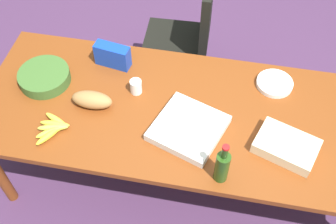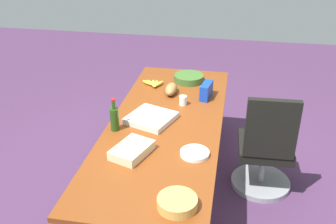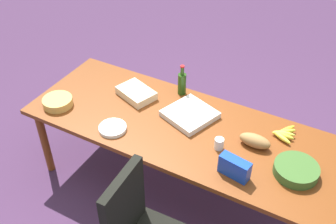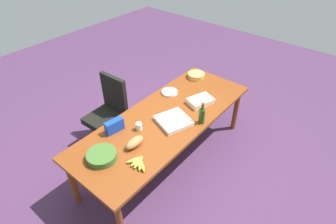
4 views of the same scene
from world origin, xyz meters
name	(u,v)px [view 1 (image 1 of 4)]	position (x,y,z in m)	size (l,w,h in m)	color
ground_plane	(189,176)	(0.00, 0.00, 0.00)	(10.00, 10.00, 0.00)	#482B4C
conference_table	(194,120)	(0.00, 0.00, 0.68)	(2.54, 0.96, 0.74)	brown
office_chair	(183,49)	(0.21, -0.88, 0.39)	(0.56, 0.56, 1.01)	gray
pizza_box	(188,128)	(0.02, 0.13, 0.77)	(0.36, 0.36, 0.05)	silver
bread_loaf	(92,100)	(0.59, 0.05, 0.79)	(0.24, 0.11, 0.10)	#A1713E
chip_bag_blue	(113,56)	(0.56, -0.30, 0.82)	(0.22, 0.08, 0.15)	#143DB5
sheet_cake	(286,146)	(-0.52, 0.16, 0.78)	(0.32, 0.22, 0.07)	beige
wine_bottle	(222,166)	(-0.19, 0.39, 0.85)	(0.08, 0.08, 0.28)	#224512
banana_bunch	(53,128)	(0.76, 0.27, 0.77)	(0.17, 0.24, 0.04)	yellow
paper_cup	(136,87)	(0.37, -0.10, 0.79)	(0.07, 0.07, 0.09)	white
salad_bowl	(44,77)	(0.94, -0.08, 0.78)	(0.31, 0.31, 0.07)	#3A6027
paper_plate_stack	(275,83)	(-0.45, -0.31, 0.76)	(0.22, 0.22, 0.03)	white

